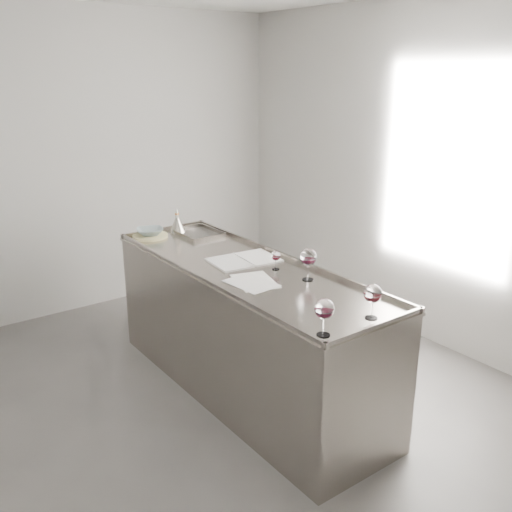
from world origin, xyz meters
TOP-DOWN VIEW (x-y plane):
  - room_shell at (0.00, 0.00)m, footprint 4.54×5.04m
  - counter at (0.50, 0.30)m, footprint 0.77×2.42m
  - wine_glass_left at (0.23, -0.78)m, footprint 0.10×0.10m
  - wine_glass_middle at (0.58, -0.78)m, footprint 0.10×0.10m
  - wine_glass_right at (0.70, -0.12)m, footprint 0.11×0.11m
  - wine_glass_small at (0.66, 0.16)m, footprint 0.07×0.07m
  - notebook at (0.59, 0.43)m, footprint 0.50×0.38m
  - loose_paper_top at (0.40, 0.05)m, footprint 0.32×0.39m
  - loose_paper_under at (0.36, 0.04)m, footprint 0.26×0.34m
  - trivet at (0.32, 1.38)m, footprint 0.34×0.34m
  - ceramic_bowl at (0.32, 1.38)m, footprint 0.28×0.28m
  - wine_funnel at (0.57, 1.38)m, footprint 0.14×0.14m

SIDE VIEW (x-z plane):
  - counter at x=0.50m, z-range -0.01..0.96m
  - loose_paper_top at x=0.40m, z-range 0.94..0.94m
  - loose_paper_under at x=0.36m, z-range 0.94..0.95m
  - notebook at x=0.59m, z-range 0.94..0.96m
  - trivet at x=0.32m, z-range 0.94..0.96m
  - ceramic_bowl at x=0.32m, z-range 0.96..1.01m
  - wine_funnel at x=0.57m, z-range 0.90..1.10m
  - wine_glass_small at x=0.66m, z-range 0.97..1.10m
  - wine_glass_middle at x=0.58m, z-range 0.98..1.18m
  - wine_glass_left at x=0.23m, z-range 0.98..1.18m
  - wine_glass_right at x=0.70m, z-range 0.98..1.20m
  - room_shell at x=0.00m, z-range -0.02..2.82m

